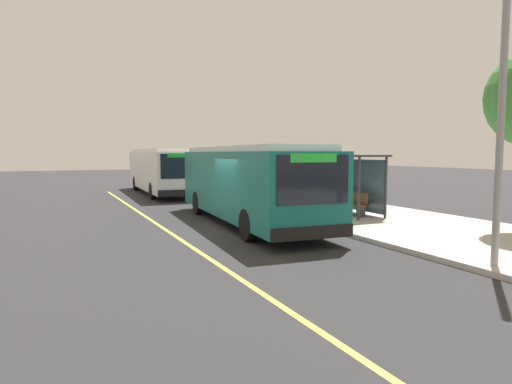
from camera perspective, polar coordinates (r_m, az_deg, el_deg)
name	(u,v)px	position (r m, az deg, el deg)	size (l,w,h in m)	color
ground_plane	(235,230)	(15.65, -2.66, -4.92)	(120.00, 120.00, 0.00)	#2B2B2D
sidewalk_curb	(372,218)	(18.72, 14.61, -3.20)	(44.00, 6.40, 0.15)	#B7B2A8
lane_stripe_center	(174,235)	(14.97, -10.51, -5.45)	(36.00, 0.14, 0.01)	#E0D64C
transit_bus_main	(247,181)	(16.99, -1.12, 1.36)	(10.81, 3.28, 2.95)	#146B66
transit_bus_second	(161,169)	(30.12, -12.13, 2.86)	(11.67, 2.99, 2.95)	white
bus_shelter	(352,172)	(18.90, 12.27, 2.53)	(2.90, 1.60, 2.48)	#333338
waiting_bench	(351,203)	(18.75, 12.13, -1.42)	(1.60, 0.48, 0.95)	brown
route_sign_post	(338,174)	(15.78, 10.46, 2.23)	(0.44, 0.08, 2.80)	#333338
utility_pole	(501,124)	(11.34, 28.89, 7.67)	(0.16, 0.16, 6.40)	gray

